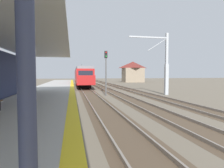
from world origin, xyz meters
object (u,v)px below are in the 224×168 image
at_px(approaching_train, 83,76).
at_px(catenary_pylon_far_side, 164,65).
at_px(rail_signal_post, 106,68).
at_px(distant_trackside_house, 133,71).

distance_m(approaching_train, catenary_pylon_far_side, 20.08).
height_order(rail_signal_post, catenary_pylon_far_side, catenary_pylon_far_side).
bearing_deg(catenary_pylon_far_side, approaching_train, 116.15).
xyz_separation_m(approaching_train, rail_signal_post, (1.70, -17.60, 1.02)).
bearing_deg(rail_signal_post, distant_trackside_house, 67.18).
relative_size(rail_signal_post, catenary_pylon_far_side, 0.69).
relative_size(approaching_train, distant_trackside_house, 2.97).
distance_m(approaching_train, rail_signal_post, 17.71).
xyz_separation_m(catenary_pylon_far_side, distant_trackside_house, (7.65, 35.50, -0.27)).
xyz_separation_m(rail_signal_post, catenary_pylon_far_side, (7.12, -0.38, 0.41)).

